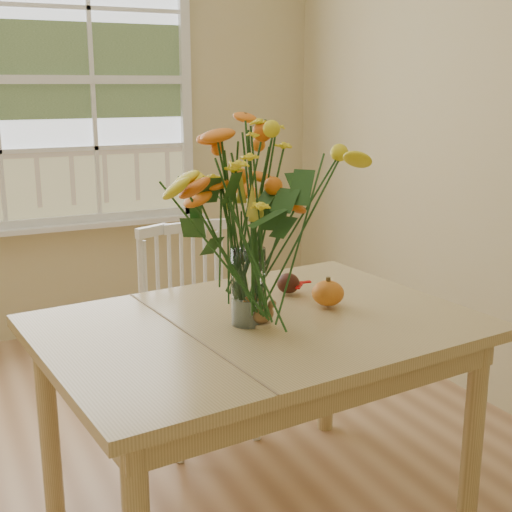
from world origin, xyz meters
name	(u,v)px	position (x,y,z in m)	size (l,w,h in m)	color
dining_table	(259,347)	(0.57, -0.01, 0.66)	(1.51, 1.15, 0.76)	tan
windsor_chair	(192,320)	(0.60, 0.74, 0.51)	(0.46, 0.44, 0.92)	white
flower_vase	(248,210)	(0.53, -0.01, 1.14)	(0.53, 0.53, 0.63)	white
pumpkin	(328,294)	(0.86, 0.02, 0.80)	(0.12, 0.12, 0.09)	orange
turkey_figurine	(261,314)	(0.56, -0.05, 0.80)	(0.09, 0.07, 0.10)	#CCB78C
dark_gourd	(288,284)	(0.80, 0.22, 0.79)	(0.13, 0.09, 0.08)	#38160F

